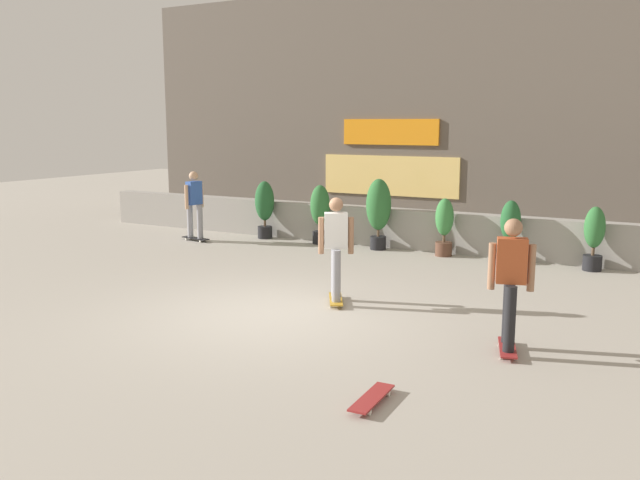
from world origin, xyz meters
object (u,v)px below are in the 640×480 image
Objects in this scene: potted_plant_2 at (379,208)px; skater_far_left at (194,203)px; skater_by_wall_right at (336,245)px; potted_plant_3 at (444,225)px; potted_plant_5 at (594,236)px; potted_plant_4 at (510,228)px; potted_plant_0 at (265,206)px; potted_plant_1 at (320,210)px; skateboard_near_camera at (372,398)px; skater_far_right at (511,279)px.

skater_far_left is at bearing -165.27° from potted_plant_2.
skater_by_wall_right is 1.00× the size of skater_far_left.
potted_plant_3 is 3.01m from potted_plant_5.
skater_by_wall_right reaches higher than potted_plant_2.
potted_plant_4 is at bearing 0.00° from potted_plant_2.
potted_plant_0 reaches higher than potted_plant_3.
potted_plant_0 is at bearing 180.00° from potted_plant_1.
potted_plant_1 is (1.57, -0.00, -0.02)m from potted_plant_0.
skater_far_left is 10.27m from skateboard_near_camera.
potted_plant_4 is 4.84m from skater_by_wall_right.
potted_plant_5 is 7.90m from skateboard_near_camera.
potted_plant_2 reaches higher than potted_plant_5.
potted_plant_1 is at bearing 136.03° from skater_far_right.
potted_plant_0 is at bearing 180.00° from potted_plant_3.
potted_plant_1 is 0.83× the size of skater_far_right.
potted_plant_2 is 1.28× the size of potted_plant_3.
potted_plant_0 is 1.77× the size of skateboard_near_camera.
potted_plant_1 is 6.07m from potted_plant_5.
potted_plant_0 is 6.32m from skater_by_wall_right.
potted_plant_5 is 5.60m from skater_by_wall_right.
potted_plant_2 is 1.28× the size of potted_plant_5.
skater_far_left is at bearing 148.97° from skater_by_wall_right.
potted_plant_2 is 8.56m from skateboard_near_camera.
skater_by_wall_right is at bearing -58.32° from potted_plant_1.
potted_plant_1 is 3.06m from potted_plant_3.
potted_plant_3 is at bearing 10.97° from skater_far_left.
potted_plant_5 is 1.56× the size of skateboard_near_camera.
skater_far_left reaches higher than potted_plant_2.
skater_by_wall_right is (2.81, -4.55, 0.14)m from potted_plant_1.
skater_far_left is at bearing -169.03° from potted_plant_3.
skateboard_near_camera is (7.77, -6.65, -0.88)m from skater_far_left.
potted_plant_5 is 0.74× the size of skater_far_right.
potted_plant_4 is 1.61m from potted_plant_5.
potted_plant_0 is at bearing -180.00° from potted_plant_4.
potted_plant_0 is at bearing 133.93° from skater_by_wall_right.
skateboard_near_camera is at bearing -57.71° from potted_plant_1.
potted_plant_3 is (3.06, 0.00, -0.12)m from potted_plant_1.
potted_plant_3 is 1.40m from potted_plant_4.
skater_far_left is at bearing 152.86° from skater_far_right.
potted_plant_0 is 4.64m from potted_plant_3.
skater_far_right is (-0.30, -5.56, 0.26)m from potted_plant_5.
potted_plant_4 is (4.46, 0.00, -0.09)m from potted_plant_1.
potted_plant_3 is at bearing 180.00° from potted_plant_5.
potted_plant_1 reaches higher than potted_plant_4.
skater_far_right is at bearing -76.80° from potted_plant_4.
potted_plant_0 is 7.65m from potted_plant_5.
potted_plant_4 is at bearing 93.42° from skateboard_near_camera.
potted_plant_2 is 4.57m from potted_plant_5.
potted_plant_1 is at bearing 21.91° from skater_far_left.
potted_plant_3 is 0.74× the size of skater_far_right.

